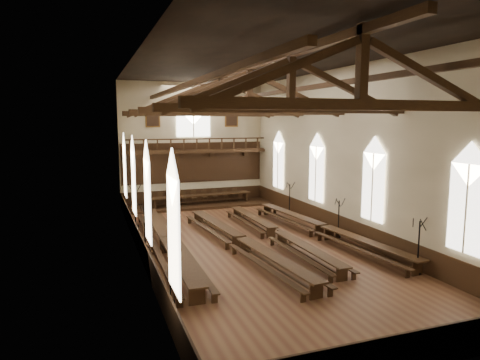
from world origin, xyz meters
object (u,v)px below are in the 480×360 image
Objects in this scene: refectory_row_c at (276,232)px; candelabrum_right_far at (289,205)px; high_table at (202,196)px; candelabrum_left_mid at (145,234)px; candelabrum_right_mid at (338,226)px; refectory_row_a at (167,240)px; candelabrum_left_near at (171,285)px; candelabrum_right_near at (418,257)px; refectory_row_b at (241,240)px; candelabrum_left_far at (135,214)px; refectory_row_d at (324,228)px; dais at (202,205)px.

refectory_row_c is 5.73× the size of candelabrum_right_far.
candelabrum_left_mid is (-5.79, -10.00, -0.11)m from high_table.
refectory_row_c is 3.84m from candelabrum_right_mid.
candelabrum_right_far reaches higher than refectory_row_a.
candelabrum_left_mid is at bearing 134.10° from refectory_row_a.
candelabrum_left_mid is 1.04× the size of candelabrum_right_mid.
candelabrum_left_near is 12.56m from candelabrum_right_mid.
candelabrum_right_near reaches higher than refectory_row_c.
candelabrum_left_mid is at bearing 143.25° from candelabrum_right_near.
candelabrum_left_near is (-7.30, -6.38, 0.19)m from refectory_row_c.
refectory_row_a reaches higher than refectory_row_b.
candelabrum_left_far reaches higher than refectory_row_c.
refectory_row_d reaches higher than refectory_row_c.
refectory_row_a is 1.02× the size of refectory_row_d.
candelabrum_left_mid is at bearing 171.59° from refectory_row_d.
refectory_row_b reaches higher than refectory_row_c.
high_table is (4.79, 11.04, 0.27)m from refectory_row_a.
candelabrum_left_near is 0.81× the size of candelabrum_left_far.
refectory_row_c is at bearing -2.04° from refectory_row_a.
candelabrum_right_far reaches higher than candelabrum_right_mid.
refectory_row_a is 3.96m from refectory_row_b.
candelabrum_left_far is at bearing 139.95° from refectory_row_c.
refectory_row_a reaches higher than refectory_row_d.
dais is 4.68× the size of candelabrum_right_far.
refectory_row_c is 5.70× the size of candelabrum_left_mid.
candelabrum_left_near is 0.89× the size of candelabrum_right_near.
candelabrum_right_mid is at bearing 90.00° from candelabrum_right_near.
refectory_row_b is 1.00× the size of refectory_row_d.
candelabrum_right_mid is (5.31, -11.77, 0.62)m from dais.
dais is 3.96× the size of candelabrum_left_far.
candelabrum_left_mid is (-5.79, -10.00, 0.65)m from dais.
candelabrum_left_mid is at bearing 90.00° from candelabrum_left_near.
candelabrum_right_far is at bearing 30.00° from refectory_row_a.
candelabrum_left_mid is (-4.77, 2.28, 0.19)m from refectory_row_b.
refectory_row_d is at bearing 97.05° from candelabrum_right_near.
refectory_row_b is 5.62× the size of candelabrum_right_near.
candelabrum_right_near reaches higher than candelabrum_right_mid.
dais is 4.83× the size of candelabrum_right_mid.
dais is (-1.51, 11.27, -0.42)m from refectory_row_c.
candelabrum_left_mid reaches higher than refectory_row_d.
refectory_row_d is 6.22× the size of candelabrum_right_mid.
refectory_row_b is at bearing -175.38° from candelabrum_right_mid.
candelabrum_right_mid is (6.33, 0.51, 0.16)m from refectory_row_b.
candelabrum_left_near is at bearing -90.00° from candelabrum_left_far.
candelabrum_left_near is (-1.01, -6.60, 0.12)m from refectory_row_a.
candelabrum_right_near is at bearing -82.95° from refectory_row_d.
refectory_row_a is at bearing 161.75° from refectory_row_b.
refectory_row_a is 1.45m from candelabrum_left_mid.
candelabrum_right_mid reaches higher than refectory_row_b.
candelabrum_left_far reaches higher than dais.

